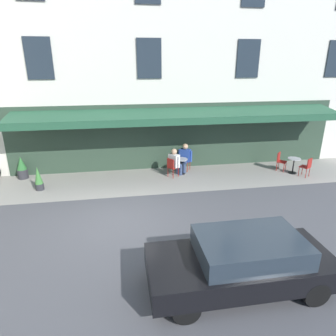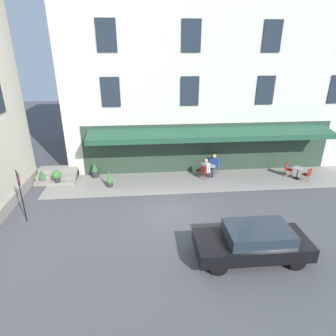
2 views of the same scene
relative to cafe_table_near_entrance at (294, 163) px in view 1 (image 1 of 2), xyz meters
The scene contains 14 objects.
ground_plane 8.91m from the cafe_table_near_entrance, 20.87° to the left, with size 70.00×70.00×0.00m, color #4C4C51.
sidewalk_cafe_terrace 5.09m from the cafe_table_near_entrance, ahead, with size 20.50×3.20×0.01m, color gray.
cafe_building_facade 10.37m from the cafe_table_near_entrance, 55.69° to the right, with size 20.00×10.70×15.00m.
cafe_table_near_entrance is the anchor object (origin of this frame).
cafe_chair_red_near_door 0.63m from the cafe_table_near_entrance, 121.35° to the left, with size 0.55×0.55×0.91m.
cafe_chair_red_under_awning 0.63m from the cafe_table_near_entrance, 45.11° to the right, with size 0.57×0.57×0.91m.
cafe_table_mid_terrace 5.38m from the cafe_table_near_entrance, ahead, with size 0.60×0.60×0.75m.
cafe_chair_red_back_row 5.85m from the cafe_table_near_entrance, ahead, with size 0.56×0.56×0.91m.
cafe_chair_red_kerbside 5.14m from the cafe_table_near_entrance, 14.82° to the right, with size 0.56×0.56×0.91m.
seated_patron_in_blue 5.22m from the cafe_table_near_entrance, 12.57° to the right, with size 0.67×0.69×1.36m.
seated_companion_in_white 5.69m from the cafe_table_near_entrance, ahead, with size 0.67×0.65×1.35m.
potted_plant_mid_terrace 12.69m from the cafe_table_near_entrance, ahead, with size 0.45×0.45×1.04m.
potted_plant_entrance_right 11.56m from the cafe_table_near_entrance, ahead, with size 0.34×0.34×1.02m.
parked_car_black 8.73m from the cafe_table_near_entrance, 51.25° to the left, with size 4.30×1.81×1.33m.
Camera 1 is at (-0.22, 8.96, 5.07)m, focal length 31.49 mm.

